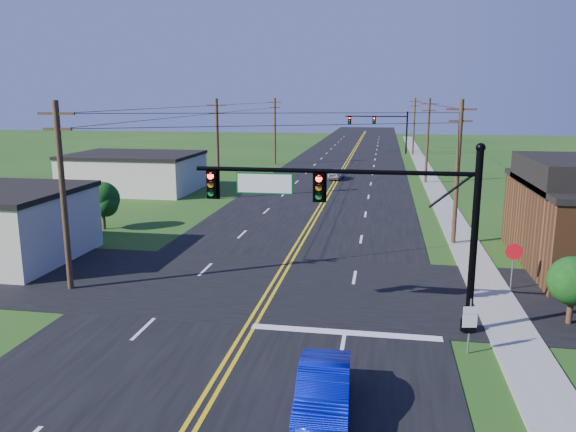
% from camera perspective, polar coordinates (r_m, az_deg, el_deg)
% --- Properties ---
extents(ground, '(260.00, 260.00, 0.00)m').
position_cam_1_polar(ground, '(17.34, -10.17, -20.03)').
color(ground, '#1B4814').
rests_on(ground, ground).
extents(road_main, '(16.00, 220.00, 0.04)m').
position_cam_1_polar(road_main, '(64.62, 4.94, 3.87)').
color(road_main, black).
rests_on(road_main, ground).
extents(road_cross, '(70.00, 10.00, 0.04)m').
position_cam_1_polar(road_cross, '(27.83, -1.77, -7.12)').
color(road_cross, black).
rests_on(road_cross, ground).
extents(sidewalk, '(2.00, 160.00, 0.08)m').
position_cam_1_polar(sidewalk, '(54.77, 15.06, 2.05)').
color(sidewalk, gray).
rests_on(sidewalk, ground).
extents(signal_mast_main, '(11.30, 0.60, 7.48)m').
position_cam_1_polar(signal_mast_main, '(22.22, 7.11, 0.51)').
color(signal_mast_main, black).
rests_on(signal_mast_main, ground).
extents(signal_mast_far, '(10.98, 0.60, 7.48)m').
position_cam_1_polar(signal_mast_far, '(93.87, 9.30, 9.07)').
color(signal_mast_far, black).
rests_on(signal_mast_far, ground).
extents(cream_bldg_far, '(12.20, 9.20, 3.70)m').
position_cam_1_polar(cream_bldg_far, '(57.63, -15.34, 4.34)').
color(cream_bldg_far, beige).
rests_on(cream_bldg_far, ground).
extents(utility_pole_left_a, '(1.80, 0.28, 9.00)m').
position_cam_1_polar(utility_pole_left_a, '(28.32, -21.89, 2.16)').
color(utility_pole_left_a, '#3B261B').
rests_on(utility_pole_left_a, ground).
extents(utility_pole_left_b, '(1.80, 0.28, 9.00)m').
position_cam_1_polar(utility_pole_left_b, '(51.14, -7.17, 6.97)').
color(utility_pole_left_b, '#3B261B').
rests_on(utility_pole_left_b, ground).
extents(utility_pole_left_c, '(1.80, 0.28, 9.00)m').
position_cam_1_polar(utility_pole_left_c, '(77.31, -1.34, 8.75)').
color(utility_pole_left_c, '#3B261B').
rests_on(utility_pole_left_c, ground).
extents(utility_pole_right_a, '(1.80, 0.28, 9.00)m').
position_cam_1_polar(utility_pole_right_a, '(36.31, 16.85, 4.51)').
color(utility_pole_right_a, '#3B261B').
rests_on(utility_pole_right_a, ground).
extents(utility_pole_right_b, '(1.80, 0.28, 9.00)m').
position_cam_1_polar(utility_pole_right_b, '(62.08, 13.99, 7.59)').
color(utility_pole_right_b, '#3B261B').
rests_on(utility_pole_right_b, ground).
extents(utility_pole_right_c, '(1.80, 0.28, 9.00)m').
position_cam_1_polar(utility_pole_right_c, '(91.97, 12.68, 8.99)').
color(utility_pole_right_c, '#3B261B').
rests_on(utility_pole_right_c, ground).
extents(tree_right_back, '(3.00, 3.00, 4.10)m').
position_cam_1_polar(tree_right_back, '(41.70, 24.50, 1.90)').
color(tree_right_back, '#3B261B').
rests_on(tree_right_back, ground).
extents(shrub_corner, '(2.00, 2.00, 2.86)m').
position_cam_1_polar(shrub_corner, '(25.57, 26.98, -5.92)').
color(shrub_corner, '#3B261B').
rests_on(shrub_corner, ground).
extents(tree_left, '(2.40, 2.40, 3.37)m').
position_cam_1_polar(tree_left, '(41.21, -18.34, 1.66)').
color(tree_left, '#3B261B').
rests_on(tree_left, ground).
extents(blue_car, '(1.74, 4.44, 1.44)m').
position_cam_1_polar(blue_car, '(17.15, 3.61, -17.45)').
color(blue_car, '#0713AC').
rests_on(blue_car, ground).
extents(distant_car, '(1.83, 3.84, 1.27)m').
position_cam_1_polar(distant_car, '(63.52, 4.92, 4.29)').
color(distant_car, silver).
rests_on(distant_car, ground).
extents(route_sign, '(0.52, 0.12, 2.09)m').
position_cam_1_polar(route_sign, '(21.52, 17.98, -10.22)').
color(route_sign, slate).
rests_on(route_sign, ground).
extents(stop_sign, '(0.82, 0.15, 2.32)m').
position_cam_1_polar(stop_sign, '(28.96, 21.93, -3.82)').
color(stop_sign, slate).
rests_on(stop_sign, ground).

